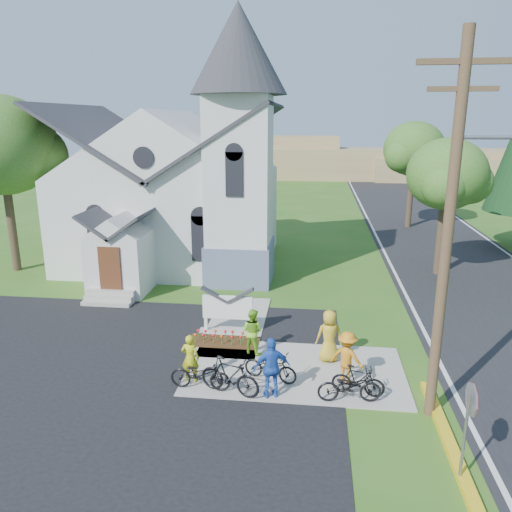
# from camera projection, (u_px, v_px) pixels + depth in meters

# --- Properties ---
(ground) EXTENTS (120.00, 120.00, 0.00)m
(ground) POSITION_uv_depth(u_px,v_px,m) (248.00, 376.00, 15.92)
(ground) COLOR #2E611B
(ground) RESTS_ON ground
(parking_lot) EXTENTS (20.00, 16.00, 0.02)m
(parking_lot) POSITION_uv_depth(u_px,v_px,m) (5.00, 395.00, 14.81)
(parking_lot) COLOR black
(parking_lot) RESTS_ON ground
(road) EXTENTS (8.00, 90.00, 0.02)m
(road) POSITION_uv_depth(u_px,v_px,m) (452.00, 259.00, 29.13)
(road) COLOR black
(road) RESTS_ON ground
(sidewalk) EXTENTS (7.00, 4.00, 0.05)m
(sidewalk) POSITION_uv_depth(u_px,v_px,m) (295.00, 370.00, 16.22)
(sidewalk) COLOR #9E998F
(sidewalk) RESTS_ON ground
(church) EXTENTS (12.35, 12.00, 13.00)m
(church) POSITION_uv_depth(u_px,v_px,m) (179.00, 170.00, 27.11)
(church) COLOR silver
(church) RESTS_ON ground
(church_sign) EXTENTS (2.20, 0.40, 1.70)m
(church_sign) POSITION_uv_depth(u_px,v_px,m) (228.00, 308.00, 18.85)
(church_sign) COLOR #9E998F
(church_sign) RESTS_ON ground
(flower_bed) EXTENTS (2.60, 1.10, 0.07)m
(flower_bed) POSITION_uv_depth(u_px,v_px,m) (224.00, 342.00, 18.25)
(flower_bed) COLOR #39230F
(flower_bed) RESTS_ON ground
(utility_pole) EXTENTS (3.45, 0.28, 10.00)m
(utility_pole) POSITION_uv_depth(u_px,v_px,m) (451.00, 224.00, 12.44)
(utility_pole) COLOR #433321
(utility_pole) RESTS_ON ground
(stop_sign) EXTENTS (0.11, 0.76, 2.48)m
(stop_sign) POSITION_uv_depth(u_px,v_px,m) (469.00, 412.00, 10.81)
(stop_sign) COLOR gray
(stop_sign) RESTS_ON ground
(tree_lot_corner) EXTENTS (5.60, 5.60, 9.15)m
(tree_lot_corner) POSITION_uv_depth(u_px,v_px,m) (1.00, 146.00, 25.34)
(tree_lot_corner) COLOR #33241C
(tree_lot_corner) RESTS_ON ground
(tree_road_near) EXTENTS (4.00, 4.00, 7.05)m
(tree_road_near) POSITION_uv_depth(u_px,v_px,m) (447.00, 175.00, 25.05)
(tree_road_near) COLOR #33241C
(tree_road_near) RESTS_ON ground
(tree_road_mid) EXTENTS (4.40, 4.40, 7.80)m
(tree_road_mid) POSITION_uv_depth(u_px,v_px,m) (414.00, 149.00, 36.33)
(tree_road_mid) COLOR #33241C
(tree_road_mid) RESTS_ON ground
(distant_hills) EXTENTS (61.00, 10.00, 5.60)m
(distant_hills) POSITION_uv_depth(u_px,v_px,m) (327.00, 162.00, 68.88)
(distant_hills) COLOR olive
(distant_hills) RESTS_ON ground
(cyclist_0) EXTENTS (0.58, 0.39, 1.55)m
(cyclist_0) POSITION_uv_depth(u_px,v_px,m) (190.00, 358.00, 15.33)
(cyclist_0) COLOR #B7BD16
(cyclist_0) RESTS_ON sidewalk
(bike_0) EXTENTS (1.88, 0.74, 0.97)m
(bike_0) POSITION_uv_depth(u_px,v_px,m) (200.00, 374.00, 14.94)
(bike_0) COLOR black
(bike_0) RESTS_ON sidewalk
(cyclist_1) EXTENTS (0.96, 0.88, 1.61)m
(cyclist_1) POSITION_uv_depth(u_px,v_px,m) (252.00, 331.00, 17.19)
(cyclist_1) COLOR #7BC424
(cyclist_1) RESTS_ON sidewalk
(bike_1) EXTENTS (1.98, 1.10, 1.15)m
(bike_1) POSITION_uv_depth(u_px,v_px,m) (230.00, 376.00, 14.65)
(bike_1) COLOR black
(bike_1) RESTS_ON sidewalk
(cyclist_2) EXTENTS (1.17, 0.76, 1.85)m
(cyclist_2) POSITION_uv_depth(u_px,v_px,m) (272.00, 368.00, 14.41)
(cyclist_2) COLOR blue
(cyclist_2) RESTS_ON sidewalk
(bike_2) EXTENTS (1.85, 1.12, 0.92)m
(bike_2) POSITION_uv_depth(u_px,v_px,m) (270.00, 367.00, 15.46)
(bike_2) COLOR black
(bike_2) RESTS_ON sidewalk
(cyclist_3) EXTENTS (1.24, 1.01, 1.67)m
(cyclist_3) POSITION_uv_depth(u_px,v_px,m) (347.00, 357.00, 15.24)
(cyclist_3) COLOR orange
(cyclist_3) RESTS_ON sidewalk
(bike_3) EXTENTS (1.61, 0.71, 0.93)m
(bike_3) POSITION_uv_depth(u_px,v_px,m) (358.00, 380.00, 14.62)
(bike_3) COLOR black
(bike_3) RESTS_ON sidewalk
(cyclist_4) EXTENTS (0.99, 0.77, 1.80)m
(cyclist_4) POSITION_uv_depth(u_px,v_px,m) (329.00, 336.00, 16.59)
(cyclist_4) COLOR gold
(cyclist_4) RESTS_ON sidewalk
(bike_4) EXTENTS (1.89, 0.82, 0.96)m
(bike_4) POSITION_uv_depth(u_px,v_px,m) (349.00, 386.00, 14.28)
(bike_4) COLOR black
(bike_4) RESTS_ON sidewalk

